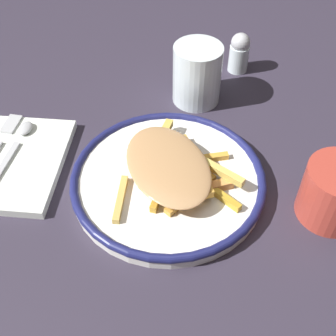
# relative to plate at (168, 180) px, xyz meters

# --- Properties ---
(ground_plane) EXTENTS (2.60, 2.60, 0.00)m
(ground_plane) POSITION_rel_plate_xyz_m (0.00, 0.00, -0.01)
(ground_plane) COLOR #302939
(plate) EXTENTS (0.29, 0.29, 0.02)m
(plate) POSITION_rel_plate_xyz_m (0.00, 0.00, 0.00)
(plate) COLOR white
(plate) RESTS_ON ground_plane
(fries_heap) EXTENTS (0.21, 0.20, 0.03)m
(fries_heap) POSITION_rel_plate_xyz_m (0.00, 0.00, 0.03)
(fries_heap) COLOR gold
(fries_heap) RESTS_ON plate
(napkin) EXTENTS (0.18, 0.21, 0.01)m
(napkin) POSITION_rel_plate_xyz_m (-0.25, -0.00, -0.01)
(napkin) COLOR silver
(napkin) RESTS_ON ground_plane
(spoon) EXTENTS (0.02, 0.15, 0.01)m
(spoon) POSITION_rel_plate_xyz_m (-0.25, 0.03, 0.00)
(spoon) COLOR silver
(spoon) RESTS_ON napkin
(water_glass) EXTENTS (0.08, 0.08, 0.10)m
(water_glass) POSITION_rel_plate_xyz_m (0.01, 0.21, 0.04)
(water_glass) COLOR silver
(water_glass) RESTS_ON ground_plane
(coffee_mug) EXTENTS (0.12, 0.09, 0.08)m
(coffee_mug) POSITION_rel_plate_xyz_m (0.23, -0.01, 0.03)
(coffee_mug) COLOR #B53D30
(coffee_mug) RESTS_ON ground_plane
(salt_shaker) EXTENTS (0.04, 0.04, 0.08)m
(salt_shaker) POSITION_rel_plate_xyz_m (0.08, 0.32, 0.03)
(salt_shaker) COLOR silver
(salt_shaker) RESTS_ON ground_plane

